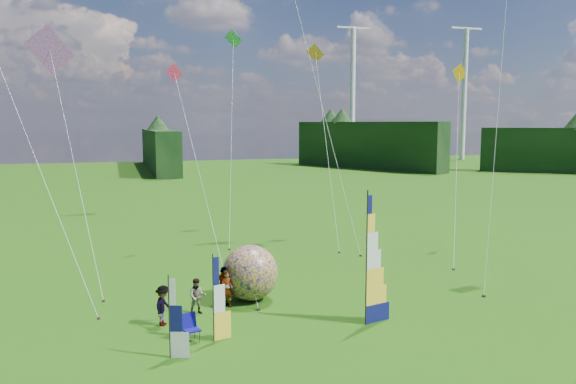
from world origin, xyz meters
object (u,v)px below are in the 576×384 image
object	(u,v)px
spectator_a	(227,289)
spectator_c	(163,306)
camp_chair	(191,328)
side_banner_far	(169,319)
spectator_d	(224,286)
feather_banner_main	(367,261)
side_banner_left	(213,300)
spectator_b	(197,296)
kite_whale	(318,80)
bol_inflatable	(250,273)

from	to	relation	value
spectator_a	spectator_c	size ratio (longest dim) A/B	1.02
camp_chair	side_banner_far	bearing A→B (deg)	-141.21
side_banner_far	spectator_a	world-z (taller)	side_banner_far
spectator_d	feather_banner_main	bearing A→B (deg)	-166.33
side_banner_left	side_banner_far	size ratio (longest dim) A/B	1.13
feather_banner_main	camp_chair	xyz separation A→B (m)	(-7.22, 0.31, -2.19)
camp_chair	feather_banner_main	bearing A→B (deg)	-18.10
side_banner_left	spectator_b	distance (m)	3.49
feather_banner_main	spectator_a	bearing A→B (deg)	128.09
kite_whale	side_banner_left	bearing A→B (deg)	-136.86
feather_banner_main	spectator_d	bearing A→B (deg)	126.58
spectator_a	kite_whale	world-z (taller)	kite_whale
kite_whale	camp_chair	bearing A→B (deg)	-139.20
spectator_d	kite_whale	bearing A→B (deg)	-73.29
spectator_a	bol_inflatable	bearing A→B (deg)	21.89
spectator_b	kite_whale	world-z (taller)	kite_whale
side_banner_far	camp_chair	xyz separation A→B (m)	(0.94, 1.32, -0.93)
feather_banner_main	spectator_c	world-z (taller)	feather_banner_main
side_banner_left	spectator_d	xyz separation A→B (m)	(1.18, 4.12, -0.74)
spectator_c	spectator_d	xyz separation A→B (m)	(2.90, 1.75, 0.08)
side_banner_far	spectator_d	size ratio (longest dim) A/B	1.59
side_banner_far	camp_chair	size ratio (longest dim) A/B	2.69
side_banner_left	spectator_c	world-z (taller)	side_banner_left
side_banner_far	spectator_a	size ratio (longest dim) A/B	1.71
feather_banner_main	side_banner_left	size ratio (longest dim) A/B	1.64
spectator_d	camp_chair	distance (m)	4.39
spectator_b	spectator_c	xyz separation A→B (m)	(-1.57, -1.00, 0.05)
spectator_c	camp_chair	size ratio (longest dim) A/B	1.55
spectator_b	kite_whale	bearing A→B (deg)	58.94
side_banner_left	spectator_a	bearing A→B (deg)	57.28
spectator_b	spectator_d	world-z (taller)	spectator_d
side_banner_far	camp_chair	distance (m)	1.87
bol_inflatable	camp_chair	world-z (taller)	bol_inflatable
side_banner_left	spectator_d	bearing A→B (deg)	59.55
side_banner_far	spectator_b	size ratio (longest dim) A/B	1.84
bol_inflatable	feather_banner_main	bearing A→B (deg)	-50.60
spectator_d	spectator_c	bearing A→B (deg)	83.55
feather_banner_main	kite_whale	distance (m)	19.63
feather_banner_main	bol_inflatable	xyz separation A→B (m)	(-3.85, 4.68, -1.41)
feather_banner_main	kite_whale	size ratio (longest dim) A/B	0.24
side_banner_left	kite_whale	xyz separation A→B (m)	(10.52, 17.04, 9.76)
bol_inflatable	spectator_c	distance (m)	4.84
camp_chair	bol_inflatable	bearing A→B (deg)	36.71
side_banner_left	spectator_b	size ratio (longest dim) A/B	2.08
spectator_d	camp_chair	bearing A→B (deg)	115.14
feather_banner_main	side_banner_far	bearing A→B (deg)	172.49
spectator_b	camp_chair	bearing A→B (deg)	-95.26
camp_chair	kite_whale	size ratio (longest dim) A/B	0.05
spectator_b	spectator_c	distance (m)	1.86
side_banner_left	side_banner_far	distance (m)	2.09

